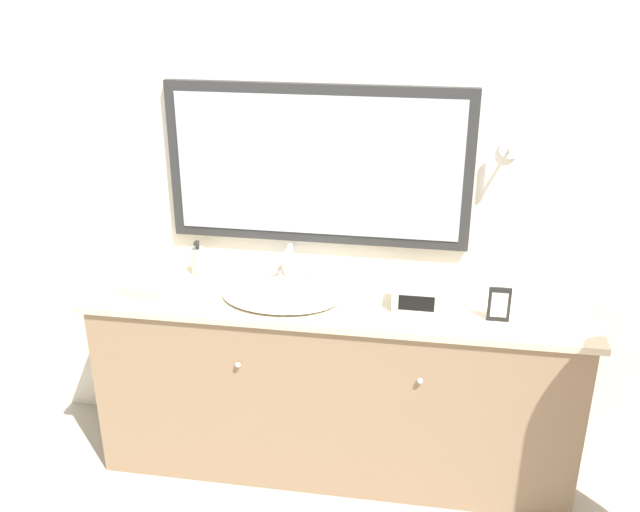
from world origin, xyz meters
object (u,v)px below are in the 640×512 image
object	(u,v)px
appliance_box	(417,297)
picture_frame	(499,304)
sink_basin	(282,294)
soap_bottle	(199,261)

from	to	relation	value
appliance_box	picture_frame	distance (m)	0.34
sink_basin	soap_bottle	xyz separation A→B (m)	(-0.43, 0.18, 0.05)
sink_basin	picture_frame	world-z (taller)	sink_basin
picture_frame	appliance_box	bearing A→B (deg)	168.68
picture_frame	soap_bottle	bearing A→B (deg)	169.74
sink_basin	appliance_box	size ratio (longest dim) A/B	2.52
sink_basin	soap_bottle	size ratio (longest dim) A/B	3.08
appliance_box	sink_basin	bearing A→B (deg)	179.95
sink_basin	soap_bottle	bearing A→B (deg)	157.76
appliance_box	picture_frame	bearing A→B (deg)	-11.32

